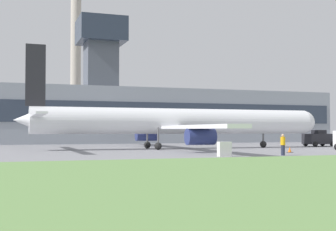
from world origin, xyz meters
The scene contains 8 objects.
ground_plane centered at (0.00, 0.00, 0.00)m, with size 400.00×400.00×0.00m, color gray.
terminal_building centered at (-0.11, 27.93, 5.06)m, with size 79.54×13.16×21.00m.
smokestack_left centered at (-1.75, 57.93, 16.72)m, with size 2.73×2.73×33.22m.
airplane centered at (1.59, 0.10, 3.08)m, with size 36.35×35.28×11.09m.
pushback_tug centered at (22.22, 1.49, 0.99)m, with size 4.04×2.77×2.16m.
ground_crew_person centered at (5.30, -16.17, 0.92)m, with size 0.48×0.48×1.80m.
traffic_cone_near_nose centered at (8.89, -11.78, 0.24)m, with size 0.51×0.51×0.53m.
utility_cabinet centered at (-0.04, -15.96, 0.60)m, with size 1.06×0.56×1.20m.
Camera 1 is at (-16.69, -50.14, 2.11)m, focal length 50.00 mm.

